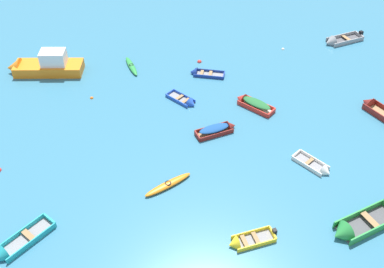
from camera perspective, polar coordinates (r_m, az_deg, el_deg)
rowboat_maroon_back_row_left at (r=38.45m, az=22.19°, el=2.94°), size 2.75×4.08×1.13m
rowboat_green_near_camera at (r=28.95m, az=19.77°, el=-11.10°), size 4.82×2.85×1.36m
motor_launch_orange_midfield_left at (r=42.01m, az=-18.25°, el=8.17°), size 6.74×2.74×2.49m
rowboat_white_outer_right at (r=31.95m, az=15.79°, el=-4.22°), size 2.43×2.82×0.93m
rowboat_turquoise_back_row_right at (r=28.47m, az=-21.81°, el=-13.29°), size 3.58×3.42×1.08m
rowboat_yellow_near_right at (r=27.02m, az=6.44°, el=-13.36°), size 3.04×1.46×0.92m
rowboat_grey_cluster_inner at (r=46.82m, az=17.76°, el=11.08°), size 4.32×2.35×1.23m
rowboat_red_back_row_center at (r=36.49m, az=7.40°, el=3.97°), size 3.02×3.14×1.02m
rowboat_blue_far_back at (r=36.48m, az=-0.59°, el=4.04°), size 2.52×2.70×0.92m
rowboat_maroon_cluster_outer at (r=33.71m, az=3.57°, el=0.68°), size 3.30×1.81×0.94m
rowboat_deep_blue_far_right at (r=39.97m, az=0.96°, el=7.68°), size 3.17×1.80×0.92m
kayak_green_distant_center at (r=41.26m, az=-7.65°, el=8.48°), size 1.30×3.26×0.31m
kayak_orange_far_left at (r=29.75m, az=-3.04°, el=-6.37°), size 3.36×2.14×0.33m
mooring_buoy_far_field at (r=44.56m, az=11.39°, el=10.42°), size 0.29×0.29×0.29m
mooring_buoy_outer_edge at (r=41.77m, az=0.94°, el=9.06°), size 0.41×0.41×0.41m
mooring_buoy_trailing at (r=38.02m, az=-12.52°, el=4.42°), size 0.28×0.28×0.28m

